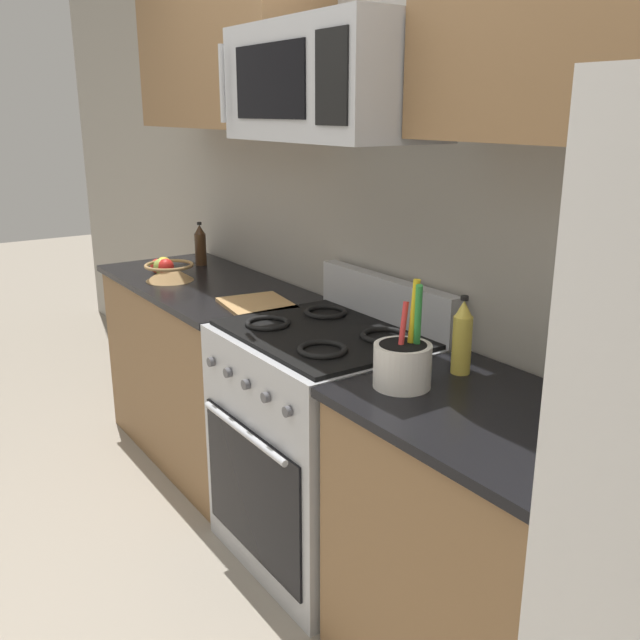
# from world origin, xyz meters

# --- Properties ---
(ground_plane) EXTENTS (16.00, 16.00, 0.00)m
(ground_plane) POSITION_xyz_m (0.00, 0.00, 0.00)
(ground_plane) COLOR gray
(wall_back) EXTENTS (8.00, 0.10, 2.60)m
(wall_back) POSITION_xyz_m (0.00, 1.06, 1.30)
(wall_back) COLOR #9E998E
(wall_back) RESTS_ON ground
(counter_left) EXTENTS (1.28, 0.63, 0.91)m
(counter_left) POSITION_xyz_m (-1.03, 0.68, 0.46)
(counter_left) COLOR olive
(counter_left) RESTS_ON ground
(range_oven) EXTENTS (0.76, 0.68, 1.09)m
(range_oven) POSITION_xyz_m (-0.00, 0.68, 0.47)
(range_oven) COLOR #B2B5BA
(range_oven) RESTS_ON ground
(counter_right) EXTENTS (0.83, 0.63, 0.91)m
(counter_right) POSITION_xyz_m (0.81, 0.68, 0.46)
(counter_right) COLOR olive
(counter_right) RESTS_ON ground
(microwave) EXTENTS (0.78, 0.44, 0.38)m
(microwave) POSITION_xyz_m (-0.00, 0.71, 1.79)
(microwave) COLOR #B2B5BA
(upper_cabinets_left) EXTENTS (1.27, 0.34, 0.74)m
(upper_cabinets_left) POSITION_xyz_m (-1.04, 0.84, 1.99)
(upper_cabinets_left) COLOR olive
(utensil_crock) EXTENTS (0.17, 0.17, 0.33)m
(utensil_crock) POSITION_xyz_m (0.53, 0.59, 0.98)
(utensil_crock) COLOR white
(utensil_crock) RESTS_ON counter_right
(fruit_basket) EXTENTS (0.24, 0.24, 0.11)m
(fruit_basket) POSITION_xyz_m (-1.14, 0.54, 0.96)
(fruit_basket) COLOR #9E7A4C
(fruit_basket) RESTS_ON counter_left
(apple_loose) EXTENTS (0.07, 0.07, 0.07)m
(apple_loose) POSITION_xyz_m (-1.31, 0.56, 0.95)
(apple_loose) COLOR red
(apple_loose) RESTS_ON counter_left
(cutting_board) EXTENTS (0.34, 0.31, 0.02)m
(cutting_board) POSITION_xyz_m (-0.49, 0.67, 0.92)
(cutting_board) COLOR tan
(cutting_board) RESTS_ON counter_left
(bottle_vinegar) EXTENTS (0.05, 0.05, 0.21)m
(bottle_vinegar) POSITION_xyz_m (1.03, 0.78, 1.01)
(bottle_vinegar) COLOR silver
(bottle_vinegar) RESTS_ON counter_right
(bottle_soy) EXTENTS (0.06, 0.06, 0.23)m
(bottle_soy) POSITION_xyz_m (-1.37, 0.82, 1.01)
(bottle_soy) COLOR #382314
(bottle_soy) RESTS_ON counter_left
(bottle_oil) EXTENTS (0.06, 0.06, 0.25)m
(bottle_oil) POSITION_xyz_m (0.55, 0.81, 1.03)
(bottle_oil) COLOR gold
(bottle_oil) RESTS_ON counter_right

